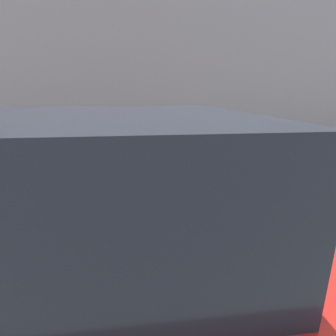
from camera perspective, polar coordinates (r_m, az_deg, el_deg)
The scene contains 5 objects.
ground_plane at distance 2.65m, azimuth 0.38°, elevation -31.83°, with size 60.00×60.00×0.00m, color slate.
sidewalk at distance 4.40m, azimuth -2.83°, elevation -9.48°, with size 24.00×2.80×0.15m.
building_facade at distance 7.40m, azimuth -4.84°, elevation 26.80°, with size 24.00×0.30×6.72m.
parking_meter at distance 3.01m, azimuth 0.00°, elevation 1.32°, with size 0.21×0.12×1.51m.
parked_car_beside_meter at distance 2.03m, azimuth -32.61°, elevation -17.61°, with size 4.55×2.01×1.86m.
Camera 1 is at (-0.20, -1.77, 1.97)m, focal length 28.00 mm.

